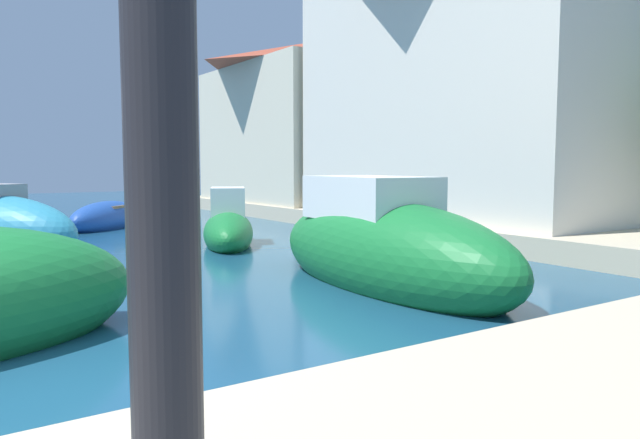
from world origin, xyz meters
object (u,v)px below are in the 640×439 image
waterfront_building_main (468,79)px  waterfront_building_annex (303,121)px  moored_boat_7 (384,249)px  moored_boat_8 (228,229)px  moored_boat_5 (107,218)px

waterfront_building_main → waterfront_building_annex: size_ratio=1.19×
moored_boat_7 → moored_boat_8: moored_boat_7 is taller
moored_boat_8 → waterfront_building_main: waterfront_building_main is taller
moored_boat_5 → moored_boat_8: bearing=-119.8°
moored_boat_5 → moored_boat_8: moored_boat_8 is taller
moored_boat_5 → moored_boat_7: moored_boat_7 is taller
waterfront_building_annex → moored_boat_5: bearing=-166.1°
moored_boat_8 → waterfront_building_annex: bearing=163.0°
moored_boat_7 → waterfront_building_main: waterfront_building_main is taller
moored_boat_8 → waterfront_building_main: (7.11, -1.21, 4.08)m
waterfront_building_main → waterfront_building_annex: (0.00, 9.10, -0.70)m
moored_boat_5 → waterfront_building_main: waterfront_building_main is taller
moored_boat_8 → moored_boat_7: bearing=25.7°
moored_boat_5 → waterfront_building_main: 11.83m
waterfront_building_annex → waterfront_building_main: bearing=-90.0°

